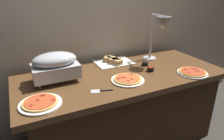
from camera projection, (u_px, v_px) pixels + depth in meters
ground_plane at (121, 139)px, 2.20m from camera, size 8.00×8.00×0.00m
back_wall at (100, 18)px, 2.16m from camera, size 4.40×0.04×2.40m
buffet_table at (121, 108)px, 2.05m from camera, size 1.90×0.84×0.76m
chafing_dish at (55, 65)px, 1.70m from camera, size 0.38×0.24×0.25m
heat_lamp at (161, 27)px, 2.02m from camera, size 0.15×0.32×0.49m
pizza_plate_front at (128, 79)px, 1.75m from camera, size 0.28×0.28×0.03m
pizza_plate_center at (193, 72)px, 1.89m from camera, size 0.27×0.27×0.03m
pizza_plate_raised_stand at (40, 103)px, 1.40m from camera, size 0.29×0.29×0.03m
sandwich_platter at (114, 61)px, 2.14m from camera, size 0.38×0.27×0.06m
sauce_cup_near at (151, 69)px, 1.95m from camera, size 0.06×0.06×0.04m
sauce_cup_far at (145, 64)px, 2.09m from camera, size 0.06×0.06×0.03m
serving_spatula at (101, 91)px, 1.58m from camera, size 0.17×0.08×0.01m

